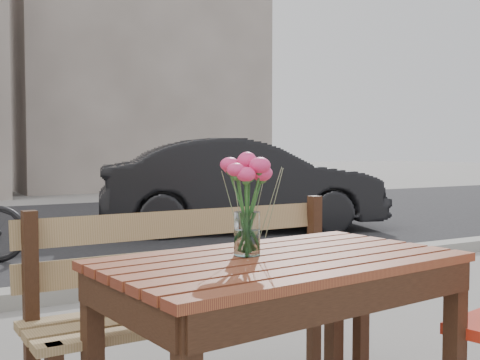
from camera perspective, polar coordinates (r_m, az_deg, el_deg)
name	(u,v)px	position (r m, az deg, el deg)	size (l,w,h in m)	color
street	(31,253)	(6.82, -19.21, -6.58)	(30.00, 8.12, 0.12)	black
main_table	(281,292)	(2.15, 3.91, -10.55)	(1.31, 0.85, 0.77)	maroon
main_bench	(200,284)	(2.63, -3.83, -9.78)	(1.51, 0.48, 0.93)	#94784C
main_vase	(247,191)	(2.11, 0.67, -1.09)	(0.20, 0.20, 0.36)	white
parked_car	(242,185)	(8.35, 0.18, -0.48)	(1.35, 3.88, 1.28)	black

